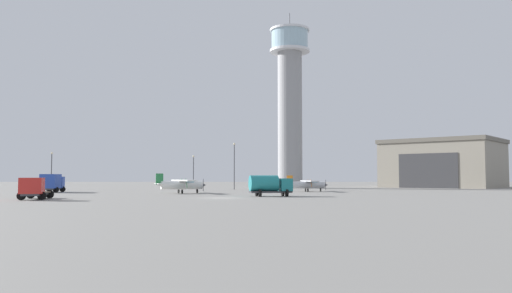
{
  "coord_description": "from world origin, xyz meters",
  "views": [
    {
      "loc": [
        3.76,
        -64.8,
        2.73
      ],
      "look_at": [
        4.89,
        24.71,
        8.07
      ],
      "focal_mm": 35.49,
      "sensor_mm": 36.0,
      "label": 1
    }
  ],
  "objects": [
    {
      "name": "control_tower",
      "position": [
        13.46,
        55.96,
        21.95
      ],
      "size": [
        9.59,
        9.59,
        42.48
      ],
      "color": "gray",
      "rests_on": "ground_plane"
    },
    {
      "name": "truck_fuel_tanker_teal",
      "position": [
        6.53,
        5.21,
        1.62
      ],
      "size": [
        6.15,
        3.85,
        2.92
      ],
      "rotation": [
        0.0,
        0.0,
        0.21
      ],
      "color": "#38383D",
      "rests_on": "ground_plane"
    },
    {
      "name": "light_post_east",
      "position": [
        -9.05,
        50.49,
        4.58
      ],
      "size": [
        0.44,
        0.44,
        7.56
      ],
      "color": "#38383D",
      "rests_on": "ground_plane"
    },
    {
      "name": "ground_plane",
      "position": [
        0.0,
        0.0,
        0.0
      ],
      "size": [
        400.0,
        400.0,
        0.0
      ],
      "primitive_type": "plane",
      "color": "gray"
    },
    {
      "name": "airplane_white",
      "position": [
        -7.43,
        17.99,
        1.51
      ],
      "size": [
        8.47,
        10.7,
        3.23
      ],
      "rotation": [
        0.0,
        0.0,
        0.38
      ],
      "color": "white",
      "rests_on": "ground_plane"
    },
    {
      "name": "light_post_west",
      "position": [
        -38.96,
        44.64,
        4.82
      ],
      "size": [
        0.44,
        0.44,
        8.02
      ],
      "color": "#38383D",
      "rests_on": "ground_plane"
    },
    {
      "name": "truck_flatbed_red",
      "position": [
        -21.8,
        -4.38,
        1.27
      ],
      "size": [
        4.11,
        7.46,
        2.6
      ],
      "rotation": [
        0.0,
        0.0,
        4.9
      ],
      "color": "#38383D",
      "rests_on": "ground_plane"
    },
    {
      "name": "light_post_north",
      "position": [
        0.47,
        43.1,
        5.83
      ],
      "size": [
        0.44,
        0.44,
        9.95
      ],
      "color": "#38383D",
      "rests_on": "ground_plane"
    },
    {
      "name": "hangar",
      "position": [
        52.71,
        62.47,
        6.01
      ],
      "size": [
        34.15,
        33.57,
        11.99
      ],
      "rotation": [
        0.0,
        0.0,
        -2.27
      ],
      "color": "gray",
      "rests_on": "ground_plane"
    },
    {
      "name": "truck_box_blue",
      "position": [
        -30.53,
        23.49,
        1.75
      ],
      "size": [
        3.57,
        5.93,
        3.15
      ],
      "rotation": [
        0.0,
        0.0,
        1.64
      ],
      "color": "#38383D",
      "rests_on": "ground_plane"
    },
    {
      "name": "airplane_silver",
      "position": [
        14.3,
        27.65,
        1.37
      ],
      "size": [
        7.85,
        10.01,
        2.95
      ],
      "rotation": [
        0.0,
        0.0,
        0.09
      ],
      "color": "#B7BABF",
      "rests_on": "ground_plane"
    }
  ]
}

